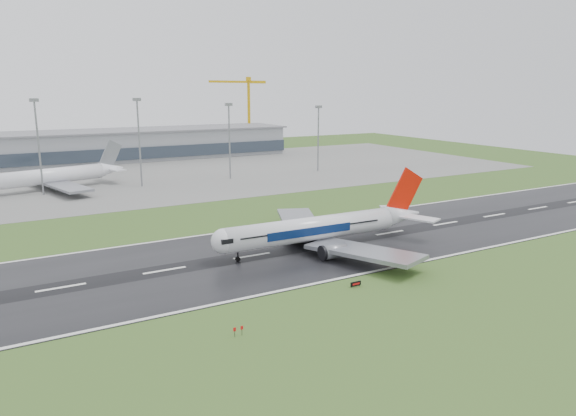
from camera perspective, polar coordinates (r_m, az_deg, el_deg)
ground at (r=113.39m, az=-13.16°, el=-6.60°), size 520.00×520.00×0.00m
runway at (r=113.38m, az=-13.16°, el=-6.57°), size 400.00×45.00×0.10m
apron at (r=233.06m, az=-21.91°, el=2.70°), size 400.00×130.00×0.08m
terminal at (r=291.25m, az=-23.65°, el=5.87°), size 240.00×36.00×15.00m
main_airliner at (r=124.22m, az=4.11°, el=-0.52°), size 57.99×55.36×16.74m
parked_airliner at (r=215.57m, az=-24.21°, el=3.98°), size 67.09×64.32×16.38m
tower_crane at (r=335.46m, az=-4.23°, el=10.15°), size 43.39×15.30×44.06m
runway_sign at (r=102.56m, az=7.31°, el=-8.14°), size 2.31×0.66×1.04m
floodmast_2 at (r=204.89m, az=-25.25°, el=5.74°), size 0.64×0.64×32.54m
floodmast_3 at (r=210.26m, az=-15.71°, el=6.61°), size 0.64×0.64×32.41m
floodmast_4 at (r=222.01m, az=-6.32°, el=7.00°), size 0.64×0.64×30.08m
floodmast_5 at (r=242.39m, az=3.27°, el=7.33°), size 0.64×0.64×28.43m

